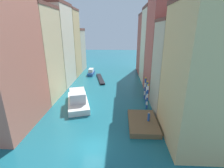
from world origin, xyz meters
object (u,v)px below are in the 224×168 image
vaporetto_white (78,100)px  mooring_pole_1 (147,92)px  waterfront_dock (143,123)px  gondola_black (100,79)px  person_on_dock (149,117)px  mooring_pole_0 (147,96)px  motorboat_0 (91,72)px  mooring_pole_2 (145,88)px

vaporetto_white → mooring_pole_1: bearing=6.0°
waterfront_dock → gondola_black: 25.12m
person_on_dock → mooring_pole_0: 5.62m
waterfront_dock → motorboat_0: 31.51m
mooring_pole_2 → motorboat_0: bearing=127.7°
mooring_pole_0 → mooring_pole_1: (0.22, 2.29, -0.06)m
waterfront_dock → mooring_pole_0: mooring_pole_0 is taller
person_on_dock → mooring_pole_1: mooring_pole_1 is taller
mooring_pole_2 → gondola_black: 17.40m
mooring_pole_1 → motorboat_0: 25.60m
waterfront_dock → mooring_pole_0: bearing=75.4°
person_on_dock → mooring_pole_2: size_ratio=0.31×
mooring_pole_1 → mooring_pole_2: bearing=89.7°
person_on_dock → mooring_pole_1: size_ratio=0.31×
motorboat_0 → mooring_pole_1: bearing=-55.4°
mooring_pole_2 → vaporetto_white: bearing=-164.7°
mooring_pole_1 → motorboat_0: bearing=124.6°
waterfront_dock → mooring_pole_2: (1.66, 9.98, 2.06)m
motorboat_0 → gondola_black: bearing=-56.2°
vaporetto_white → gondola_black: vaporetto_white is taller
vaporetto_white → motorboat_0: 22.45m
mooring_pole_0 → vaporetto_white: 13.10m
waterfront_dock → mooring_pole_1: 8.17m
waterfront_dock → vaporetto_white: (-11.58, 6.36, 0.72)m
mooring_pole_1 → mooring_pole_2: (0.01, 2.24, 0.05)m
person_on_dock → vaporetto_white: (-12.40, 6.40, -0.34)m
vaporetto_white → gondola_black: bearing=82.2°
waterfront_dock → mooring_pole_2: size_ratio=1.45×
mooring_pole_1 → vaporetto_white: mooring_pole_1 is taller
mooring_pole_1 → gondola_black: bearing=124.9°
mooring_pole_0 → motorboat_0: size_ratio=0.92×
gondola_black → waterfront_dock: bearing=-68.4°
mooring_pole_0 → mooring_pole_2: 4.53m
mooring_pole_1 → vaporetto_white: size_ratio=0.48×
waterfront_dock → person_on_dock: (0.83, -0.04, 1.06)m
waterfront_dock → gondola_black: bearing=111.6°
person_on_dock → motorboat_0: bearing=115.4°
mooring_pole_0 → mooring_pole_2: (0.24, 4.52, -0.01)m
person_on_dock → mooring_pole_2: bearing=85.3°
mooring_pole_0 → mooring_pole_2: size_ratio=1.01×
vaporetto_white → person_on_dock: bearing=-27.3°
person_on_dock → mooring_pole_2: (0.83, 10.02, 1.00)m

